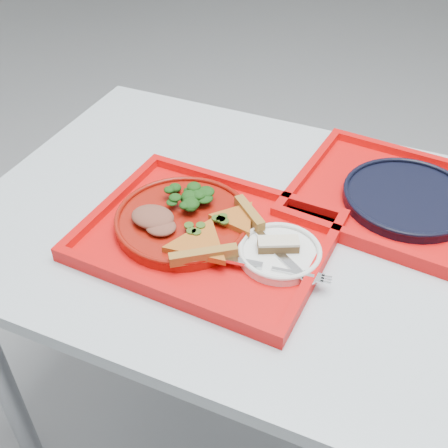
% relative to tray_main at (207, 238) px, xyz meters
% --- Properties ---
extents(table, '(1.60, 0.80, 0.75)m').
position_rel_tray_main_xyz_m(table, '(0.30, 0.09, -0.08)').
color(table, '#B1BCC7').
rests_on(table, ground).
extents(tray_main, '(0.47, 0.37, 0.01)m').
position_rel_tray_main_xyz_m(tray_main, '(0.00, 0.00, 0.00)').
color(tray_main, red).
rests_on(tray_main, table).
extents(tray_far, '(0.48, 0.39, 0.01)m').
position_rel_tray_main_xyz_m(tray_far, '(0.33, 0.26, 0.00)').
color(tray_far, red).
rests_on(tray_far, table).
extents(dinner_plate, '(0.26, 0.26, 0.02)m').
position_rel_tray_main_xyz_m(dinner_plate, '(-0.05, 0.01, 0.02)').
color(dinner_plate, maroon).
rests_on(dinner_plate, tray_main).
extents(side_plate, '(0.15, 0.15, 0.01)m').
position_rel_tray_main_xyz_m(side_plate, '(0.14, 0.00, 0.01)').
color(side_plate, white).
rests_on(side_plate, tray_main).
extents(navy_plate, '(0.26, 0.26, 0.02)m').
position_rel_tray_main_xyz_m(navy_plate, '(0.33, 0.26, 0.01)').
color(navy_plate, black).
rests_on(navy_plate, tray_far).
extents(pizza_slice_a, '(0.18, 0.18, 0.02)m').
position_rel_tray_main_xyz_m(pizza_slice_a, '(0.01, -0.05, 0.03)').
color(pizza_slice_a, '#C67720').
rests_on(pizza_slice_a, dinner_plate).
extents(pizza_slice_b, '(0.14, 0.14, 0.02)m').
position_rel_tray_main_xyz_m(pizza_slice_b, '(0.04, 0.04, 0.03)').
color(pizza_slice_b, '#C67720').
rests_on(pizza_slice_b, dinner_plate).
extents(salad_heap, '(0.09, 0.08, 0.04)m').
position_rel_tray_main_xyz_m(salad_heap, '(-0.07, 0.05, 0.05)').
color(salad_heap, black).
rests_on(salad_heap, dinner_plate).
extents(meat_portion, '(0.08, 0.07, 0.03)m').
position_rel_tray_main_xyz_m(meat_portion, '(-0.10, -0.02, 0.04)').
color(meat_portion, brown).
rests_on(meat_portion, dinner_plate).
extents(dessert_bar, '(0.08, 0.06, 0.02)m').
position_rel_tray_main_xyz_m(dessert_bar, '(0.14, 0.01, 0.03)').
color(dessert_bar, '#51361B').
rests_on(dessert_bar, side_plate).
extents(knife, '(0.16, 0.12, 0.01)m').
position_rel_tray_main_xyz_m(knife, '(0.15, -0.01, 0.02)').
color(knife, silver).
rests_on(knife, side_plate).
extents(fork, '(0.19, 0.05, 0.01)m').
position_rel_tray_main_xyz_m(fork, '(0.15, -0.05, 0.02)').
color(fork, silver).
rests_on(fork, side_plate).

